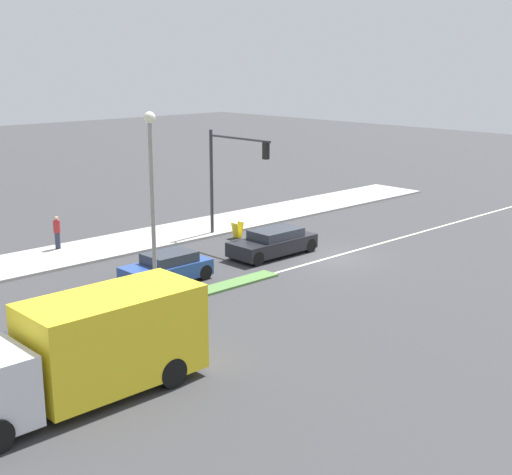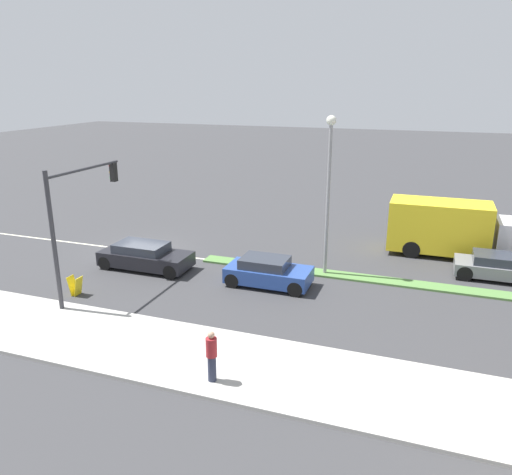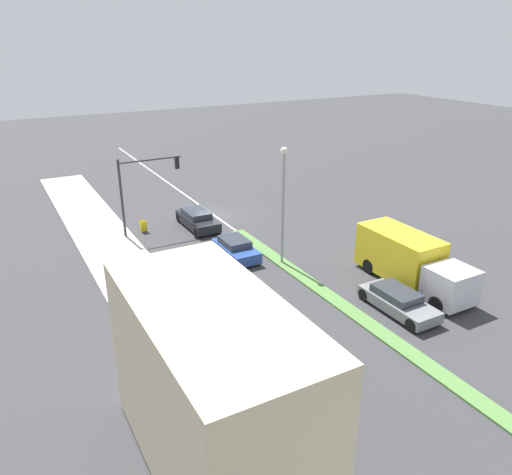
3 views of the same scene
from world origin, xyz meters
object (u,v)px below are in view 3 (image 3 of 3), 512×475
pedestrian (116,276)px  delivery_truck (410,260)px  coupe_blue (236,249)px  warning_aframe_sign (144,226)px  sedan_dark (198,219)px  suv_grey (398,301)px  traffic_signal_main (140,182)px  street_lamp (283,191)px

pedestrian → delivery_truck: delivery_truck is taller
coupe_blue → warning_aframe_sign: bearing=-62.8°
sedan_dark → suv_grey: bearing=104.9°
traffic_signal_main → pedestrian: (4.04, 7.86, -2.91)m
warning_aframe_sign → traffic_signal_main: bearing=81.4°
street_lamp → pedestrian: (10.17, -1.30, -3.78)m
street_lamp → delivery_truck: (-5.00, 5.91, -3.31)m
street_lamp → coupe_blue: bearing=-44.4°
warning_aframe_sign → coupe_blue: bearing=117.2°
pedestrian → warning_aframe_sign: pedestrian is taller
street_lamp → coupe_blue: size_ratio=1.94×
warning_aframe_sign → suv_grey: bearing=115.0°
traffic_signal_main → coupe_blue: bearing=119.3°
suv_grey → delivery_truck: bearing=-143.2°
street_lamp → delivery_truck: bearing=130.2°
suv_grey → pedestrian: bearing=-36.9°
pedestrian → sedan_dark: pedestrian is taller
delivery_truck → street_lamp: bearing=-49.8°
traffic_signal_main → street_lamp: (-6.12, 9.16, 0.88)m
traffic_signal_main → street_lamp: street_lamp is taller
street_lamp → delivery_truck: size_ratio=0.98×
coupe_blue → traffic_signal_main: bearing=-60.7°
sedan_dark → warning_aframe_sign: bearing=-16.0°
pedestrian → warning_aframe_sign: size_ratio=1.98×
delivery_truck → sedan_dark: delivery_truck is taller
sedan_dark → coupe_blue: bearing=90.0°
warning_aframe_sign → suv_grey: suv_grey is taller
delivery_truck → warning_aframe_sign: bearing=-54.6°
pedestrian → delivery_truck: size_ratio=0.22×
warning_aframe_sign → coupe_blue: (-3.85, 7.50, 0.21)m
sedan_dark → suv_grey: 17.14m
street_lamp → sedan_dark: size_ratio=1.63×
delivery_truck → suv_grey: (2.80, 2.09, -0.87)m
delivery_truck → coupe_blue: (7.20, -8.07, -0.83)m
pedestrian → delivery_truck: bearing=154.6°
sedan_dark → suv_grey: (-4.40, 16.56, -0.04)m
suv_grey → sedan_dark: bearing=-75.1°
suv_grey → coupe_blue: (4.40, -10.16, 0.04)m
traffic_signal_main → delivery_truck: traffic_signal_main is taller
street_lamp → warning_aframe_sign: street_lamp is taller
suv_grey → coupe_blue: size_ratio=1.17×
traffic_signal_main → delivery_truck: size_ratio=0.75×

